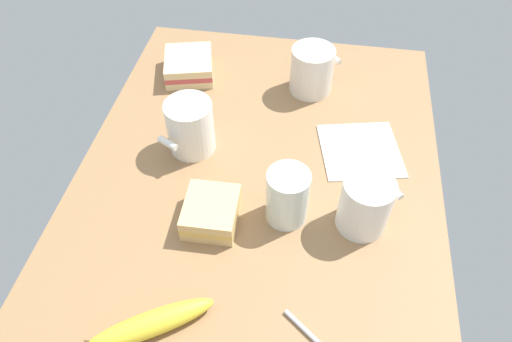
# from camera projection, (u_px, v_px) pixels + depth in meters

# --- Properties ---
(tabletop) EXTENTS (0.90, 0.64, 0.02)m
(tabletop) POSITION_uv_depth(u_px,v_px,m) (256.00, 186.00, 0.83)
(tabletop) COLOR #936D47
(tabletop) RESTS_ON ground
(coffee_mug_black) EXTENTS (0.10, 0.10, 0.10)m
(coffee_mug_black) POSITION_uv_depth(u_px,v_px,m) (312.00, 70.00, 0.95)
(coffee_mug_black) COLOR silver
(coffee_mug_black) RESTS_ON tabletop
(coffee_mug_milky) EXTENTS (0.11, 0.09, 0.10)m
(coffee_mug_milky) POSITION_uv_depth(u_px,v_px,m) (190.00, 126.00, 0.84)
(coffee_mug_milky) COLOR white
(coffee_mug_milky) RESTS_ON tabletop
(coffee_mug_spare) EXTENTS (0.09, 0.10, 0.10)m
(coffee_mug_spare) POSITION_uv_depth(u_px,v_px,m) (365.00, 204.00, 0.72)
(coffee_mug_spare) COLOR white
(coffee_mug_spare) RESTS_ON tabletop
(sandwich_main) EXTENTS (0.09, 0.09, 0.04)m
(sandwich_main) POSITION_uv_depth(u_px,v_px,m) (211.00, 212.00, 0.75)
(sandwich_main) COLOR #DBB77A
(sandwich_main) RESTS_ON tabletop
(sandwich_side) EXTENTS (0.13, 0.12, 0.04)m
(sandwich_side) POSITION_uv_depth(u_px,v_px,m) (189.00, 66.00, 1.00)
(sandwich_side) COLOR beige
(sandwich_side) RESTS_ON tabletop
(glass_of_milk) EXTENTS (0.07, 0.07, 0.10)m
(glass_of_milk) POSITION_uv_depth(u_px,v_px,m) (287.00, 198.00, 0.74)
(glass_of_milk) COLOR silver
(glass_of_milk) RESTS_ON tabletop
(banana) EXTENTS (0.12, 0.17, 0.04)m
(banana) POSITION_uv_depth(u_px,v_px,m) (151.00, 324.00, 0.63)
(banana) COLOR yellow
(banana) RESTS_ON tabletop
(paper_napkin) EXTENTS (0.17, 0.17, 0.00)m
(paper_napkin) POSITION_uv_depth(u_px,v_px,m) (360.00, 150.00, 0.87)
(paper_napkin) COLOR white
(paper_napkin) RESTS_ON tabletop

